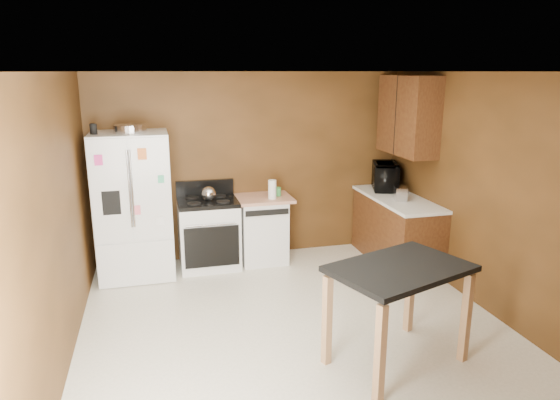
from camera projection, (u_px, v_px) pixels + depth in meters
name	position (u px, v px, depth m)	size (l,w,h in m)	color
floor	(297.00, 330.00, 4.97)	(4.50, 4.50, 0.00)	white
ceiling	(299.00, 72.00, 4.34)	(4.50, 4.50, 0.00)	white
wall_back	(251.00, 166.00, 6.77)	(4.20, 4.20, 0.00)	brown
wall_front	(422.00, 324.00, 2.55)	(4.20, 4.20, 0.00)	brown
wall_left	(56.00, 226.00, 4.15)	(4.50, 4.50, 0.00)	brown
wall_right	(492.00, 196.00, 5.16)	(4.50, 4.50, 0.00)	brown
roasting_pan	(130.00, 129.00, 5.85)	(0.38, 0.38, 0.10)	silver
pen_cup	(93.00, 129.00, 5.71)	(0.08, 0.08, 0.12)	black
kettle	(209.00, 194.00, 6.32)	(0.19, 0.19, 0.19)	silver
paper_towel	(272.00, 189.00, 6.47)	(0.11, 0.11, 0.25)	white
green_canister	(277.00, 192.00, 6.65)	(0.10, 0.10, 0.11)	#45B355
toaster	(400.00, 193.00, 6.39)	(0.14, 0.23, 0.17)	silver
microwave	(385.00, 177.00, 6.96)	(0.60, 0.40, 0.33)	black
refrigerator	(134.00, 206.00, 6.12)	(0.90, 0.80, 1.80)	white
gas_range	(209.00, 232.00, 6.51)	(0.76, 0.68, 1.10)	white
dishwasher	(262.00, 228.00, 6.70)	(0.78, 0.63, 0.89)	white
right_cabinets	(400.00, 196.00, 6.57)	(0.63, 1.58, 2.45)	brown
island	(399.00, 282.00, 4.25)	(1.34, 1.11, 0.91)	black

